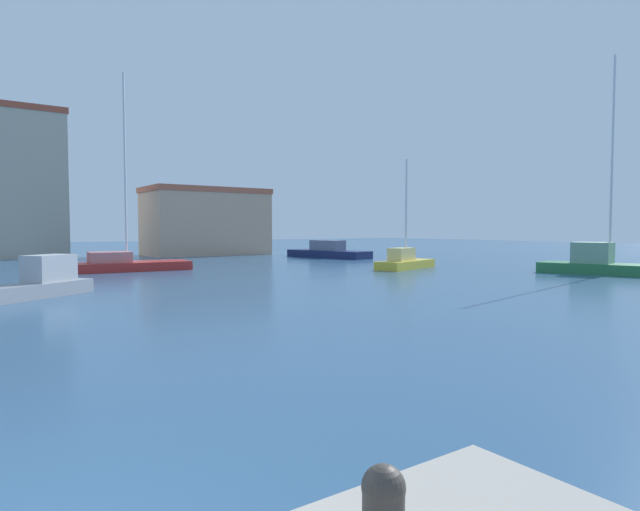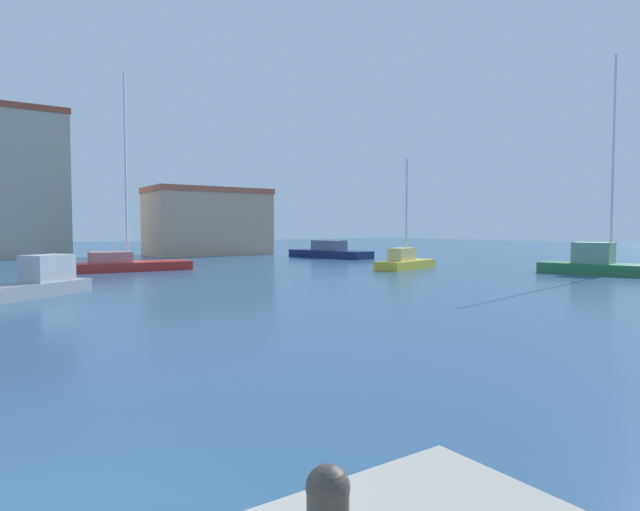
% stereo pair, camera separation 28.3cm
% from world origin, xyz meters
% --- Properties ---
extents(water, '(160.00, 160.00, 0.00)m').
position_xyz_m(water, '(15.00, 20.00, 0.00)').
color(water, '#2D5175').
rests_on(water, ground).
extents(mooring_bollard, '(0.21, 0.21, 0.47)m').
position_xyz_m(mooring_bollard, '(1.58, -2.04, 1.16)').
color(mooring_bollard, '#38332D').
rests_on(mooring_bollard, pier_quay).
extents(sailboat_yellow_mid_harbor, '(5.24, 3.02, 6.72)m').
position_xyz_m(sailboat_yellow_mid_harbor, '(22.95, 19.77, 0.47)').
color(sailboat_yellow_mid_harbor, gold).
rests_on(sailboat_yellow_mid_harbor, water).
extents(motorboat_grey_distant_north, '(4.22, 3.48, 1.51)m').
position_xyz_m(motorboat_grey_distant_north, '(2.67, 17.76, 0.54)').
color(motorboat_grey_distant_north, gray).
rests_on(motorboat_grey_distant_north, water).
extents(motorboat_navy_behind_lamppost, '(3.79, 8.12, 1.48)m').
position_xyz_m(motorboat_navy_behind_lamppost, '(26.36, 32.49, 0.50)').
color(motorboat_navy_behind_lamppost, '#19234C').
rests_on(motorboat_navy_behind_lamppost, water).
extents(sailboat_red_inner_mooring, '(7.28, 2.93, 11.48)m').
position_xyz_m(sailboat_red_inner_mooring, '(8.29, 27.99, 0.46)').
color(sailboat_red_inner_mooring, '#B22823').
rests_on(sailboat_red_inner_mooring, water).
extents(sailboat_green_near_pier, '(4.11, 7.33, 11.66)m').
position_xyz_m(sailboat_green_near_pier, '(29.03, 10.69, 0.62)').
color(sailboat_green_near_pier, '#28703D').
rests_on(sailboat_green_near_pier, water).
extents(yacht_club, '(11.04, 6.30, 6.24)m').
position_xyz_m(yacht_club, '(19.95, 43.33, 3.13)').
color(yacht_club, tan).
rests_on(yacht_club, ground).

